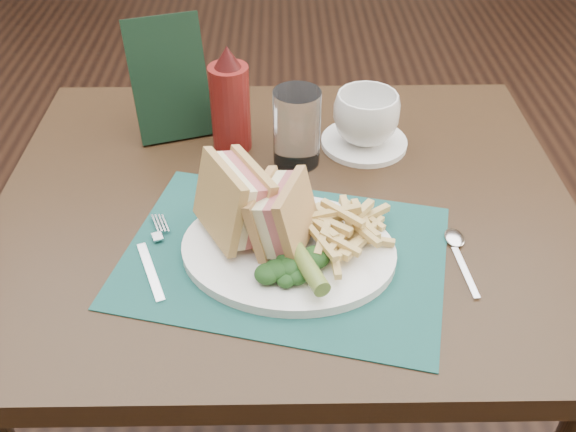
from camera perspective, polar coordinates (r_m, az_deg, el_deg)
The scene contains 16 objects.
floor at distance 1.88m, azimuth -0.36°, elevation -7.39°, with size 7.00×7.00×0.00m, color black.
table_main at distance 1.27m, azimuth -0.21°, elevation -12.06°, with size 0.90×0.75×0.75m, color black, non-canonical shape.
placemat at distance 0.90m, azimuth -0.32°, elevation -3.50°, with size 0.44×0.32×0.00m, color #164843.
plate at distance 0.90m, azimuth 0.03°, elevation -3.07°, with size 0.30×0.24×0.01m, color white, non-canonical shape.
sandwich_half_a at distance 0.87m, azimuth -6.10°, elevation 1.03°, with size 0.06×0.12×0.11m, color tan, non-canonical shape.
sandwich_half_b at distance 0.87m, azimuth -1.83°, elevation 0.44°, with size 0.06×0.10×0.09m, color tan, non-canonical shape.
kale_garnish at distance 0.84m, azimuth 0.40°, elevation -4.59°, with size 0.11×0.08×0.03m, color black, non-canonical shape.
pickle_spear at distance 0.84m, azimuth 1.39°, elevation -3.99°, with size 0.02×0.02×0.12m, color #59722B.
fries_pile at distance 0.89m, azimuth 4.91°, elevation -0.89°, with size 0.18×0.20×0.05m, color tan, non-canonical shape.
fork at distance 0.91m, azimuth -11.87°, elevation -3.36°, with size 0.03×0.17×0.01m, color silver, non-canonical shape.
spoon at distance 0.92m, azimuth 15.17°, elevation -3.63°, with size 0.03×0.15×0.01m, color silver, non-canonical shape.
saucer at distance 1.14m, azimuth 6.77°, elevation 6.52°, with size 0.15×0.15×0.01m, color white.
coffee_cup at distance 1.11m, azimuth 6.96°, elevation 8.67°, with size 0.11×0.11×0.09m, color white.
drinking_glass at distance 1.05m, azimuth 0.79°, elevation 7.85°, with size 0.08×0.08×0.13m, color white.
ketchup_bottle at distance 1.08m, azimuth -5.19°, elevation 10.34°, with size 0.07×0.07×0.19m, color #621310, non-canonical shape.
check_presenter at distance 1.14m, azimuth -10.52°, elevation 11.87°, with size 0.13×0.01×0.21m, color black.
Camera 1 is at (-0.01, -1.30, 1.36)m, focal length 40.00 mm.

